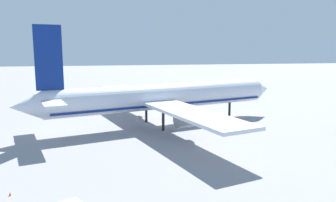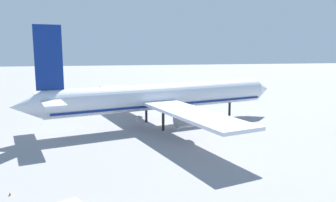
{
  "view_description": "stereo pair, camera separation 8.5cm",
  "coord_description": "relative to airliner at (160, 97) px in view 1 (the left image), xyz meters",
  "views": [
    {
      "loc": [
        -15.7,
        -85.98,
        20.73
      ],
      "look_at": [
        1.13,
        1.16,
        6.3
      ],
      "focal_mm": 35.51,
      "sensor_mm": 36.0,
      "label": 1
    },
    {
      "loc": [
        -15.62,
        -85.99,
        20.73
      ],
      "look_at": [
        1.13,
        1.16,
        6.3
      ],
      "focal_mm": 35.51,
      "sensor_mm": 36.0,
      "label": 2
    }
  ],
  "objects": [
    {
      "name": "traffic_cone_0",
      "position": [
        -27.99,
        -38.12,
        -7.37
      ],
      "size": [
        0.36,
        0.36,
        0.55
      ],
      "primitive_type": "cone",
      "color": "orange",
      "rests_on": "ground"
    },
    {
      "name": "traffic_cone_3",
      "position": [
        -19.04,
        36.24,
        -7.37
      ],
      "size": [
        0.36,
        0.36,
        0.55
      ],
      "primitive_type": "cone",
      "color": "orange",
      "rests_on": "ground"
    },
    {
      "name": "airliner",
      "position": [
        0.0,
        0.0,
        0.0
      ],
      "size": [
        72.57,
        72.22,
        25.64
      ],
      "color": "silver",
      "rests_on": "ground"
    },
    {
      "name": "ground_plane",
      "position": [
        1.25,
        0.33,
        -7.65
      ],
      "size": [
        600.0,
        600.0,
        0.0
      ],
      "primitive_type": "plane",
      "color": "gray"
    },
    {
      "name": "traffic_cone_4",
      "position": [
        23.47,
        36.8,
        -7.37
      ],
      "size": [
        0.36,
        0.36,
        0.55
      ],
      "primitive_type": "cone",
      "color": "orange",
      "rests_on": "ground"
    },
    {
      "name": "traffic_cone_2",
      "position": [
        -27.9,
        31.97,
        -7.37
      ],
      "size": [
        0.36,
        0.36,
        0.55
      ],
      "primitive_type": "cone",
      "color": "orange",
      "rests_on": "ground"
    },
    {
      "name": "baggage_cart_0",
      "position": [
        22.63,
        43.82,
        -6.91
      ],
      "size": [
        2.96,
        3.23,
        1.35
      ],
      "color": "gray",
      "rests_on": "ground"
    }
  ]
}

